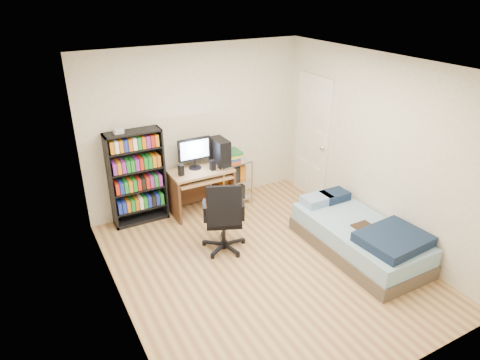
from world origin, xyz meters
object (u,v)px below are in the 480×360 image
media_shelf (137,177)px  computer_desk (205,171)px  office_chair (224,229)px  bed (360,237)px

media_shelf → computer_desk: bearing=-6.8°
computer_desk → office_chair: 1.24m
computer_desk → media_shelf: bearing=173.2°
computer_desk → bed: computer_desk is taller
computer_desk → office_chair: size_ratio=1.16×
office_chair → bed: bearing=-7.3°
media_shelf → bed: size_ratio=0.79×
computer_desk → office_chair: (-0.27, -1.17, -0.31)m
computer_desk → office_chair: bearing=-102.9°
media_shelf → computer_desk: 1.03m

